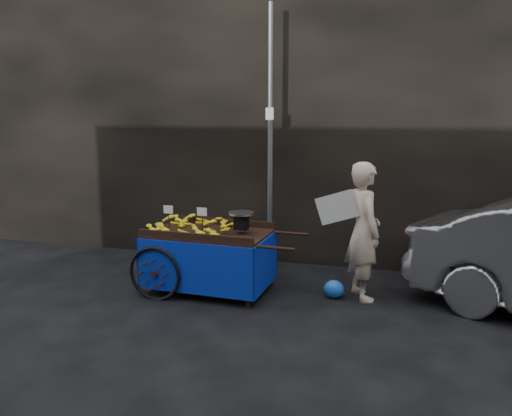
% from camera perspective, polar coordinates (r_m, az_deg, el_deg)
% --- Properties ---
extents(ground, '(80.00, 80.00, 0.00)m').
position_cam_1_polar(ground, '(6.92, -3.56, -9.57)').
color(ground, black).
rests_on(ground, ground).
extents(building_wall, '(13.50, 2.00, 5.00)m').
position_cam_1_polar(building_wall, '(8.90, 4.35, 11.33)').
color(building_wall, black).
rests_on(building_wall, ground).
extents(street_pole, '(0.12, 0.10, 4.00)m').
position_cam_1_polar(street_pole, '(7.66, 1.65, 7.78)').
color(street_pole, slate).
rests_on(street_pole, ground).
extents(banana_cart, '(2.25, 1.15, 1.20)m').
position_cam_1_polar(banana_cart, '(6.81, -5.77, -3.40)').
color(banana_cart, black).
rests_on(banana_cart, ground).
extents(vendor, '(0.98, 0.78, 1.80)m').
position_cam_1_polar(vendor, '(6.61, 12.17, -2.59)').
color(vendor, beige).
rests_on(vendor, ground).
extents(plastic_bag, '(0.27, 0.22, 0.24)m').
position_cam_1_polar(plastic_bag, '(6.74, 8.90, -9.14)').
color(plastic_bag, blue).
rests_on(plastic_bag, ground).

